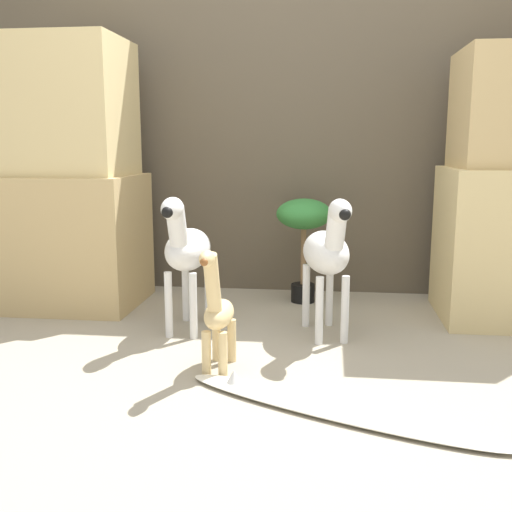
{
  "coord_description": "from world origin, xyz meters",
  "views": [
    {
      "loc": [
        0.24,
        -2.24,
        0.93
      ],
      "look_at": [
        -0.11,
        0.63,
        0.39
      ],
      "focal_mm": 42.0,
      "sensor_mm": 36.0,
      "label": 1
    }
  ],
  "objects_px": {
    "giraffe_figurine": "(217,312)",
    "potted_palm_front": "(304,223)",
    "surfboard": "(333,408)",
    "zebra_left": "(186,249)",
    "zebra_right": "(327,252)"
  },
  "relations": [
    {
      "from": "zebra_right",
      "to": "surfboard",
      "type": "distance_m",
      "value": 0.94
    },
    {
      "from": "giraffe_figurine",
      "to": "potted_palm_front",
      "type": "xyz_separation_m",
      "value": [
        0.3,
        1.16,
        0.22
      ]
    },
    {
      "from": "giraffe_figurine",
      "to": "potted_palm_front",
      "type": "bearing_deg",
      "value": 75.48
    },
    {
      "from": "giraffe_figurine",
      "to": "potted_palm_front",
      "type": "distance_m",
      "value": 1.21
    },
    {
      "from": "giraffe_figurine",
      "to": "potted_palm_front",
      "type": "relative_size",
      "value": 0.87
    },
    {
      "from": "zebra_right",
      "to": "potted_palm_front",
      "type": "distance_m",
      "value": 0.66
    },
    {
      "from": "zebra_left",
      "to": "giraffe_figurine",
      "type": "distance_m",
      "value": 0.6
    },
    {
      "from": "zebra_left",
      "to": "surfboard",
      "type": "height_order",
      "value": "zebra_left"
    },
    {
      "from": "giraffe_figurine",
      "to": "surfboard",
      "type": "relative_size",
      "value": 0.45
    },
    {
      "from": "surfboard",
      "to": "zebra_right",
      "type": "bearing_deg",
      "value": 92.3
    },
    {
      "from": "zebra_left",
      "to": "giraffe_figurine",
      "type": "relative_size",
      "value": 1.29
    },
    {
      "from": "zebra_right",
      "to": "surfboard",
      "type": "height_order",
      "value": "zebra_right"
    },
    {
      "from": "zebra_right",
      "to": "giraffe_figurine",
      "type": "relative_size",
      "value": 1.29
    },
    {
      "from": "giraffe_figurine",
      "to": "surfboard",
      "type": "bearing_deg",
      "value": -35.01
    },
    {
      "from": "zebra_left",
      "to": "giraffe_figurine",
      "type": "bearing_deg",
      "value": -64.05
    }
  ]
}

